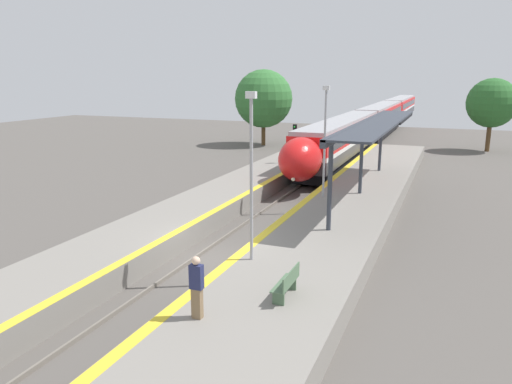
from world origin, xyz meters
The scene contains 14 objects.
ground_plane centered at (0.00, 0.00, 0.00)m, with size 120.00×120.00×0.00m, color #56514C.
rail_left centered at (-0.72, 0.00, 0.07)m, with size 0.08×90.00×0.15m, color slate.
rail_right centered at (0.72, 0.00, 0.07)m, with size 0.08×90.00×0.15m, color slate.
train centered at (0.00, 46.14, 2.24)m, with size 2.81×71.05×3.91m.
platform_right centered at (4.00, 0.00, 0.48)m, with size 4.76×64.00×0.97m.
platform_left centered at (-3.46, 0.00, 0.48)m, with size 3.69×64.00×0.97m.
platform_bench centered at (4.66, -4.19, 1.43)m, with size 0.44×1.55×0.89m.
person_waiting centered at (2.76, -6.37, 1.91)m, with size 0.36×0.24×1.80m.
railway_signal centered at (-2.34, 18.68, 2.42)m, with size 0.28×0.28×3.91m.
lamppost_near centered at (2.43, -1.63, 4.38)m, with size 0.36×0.20×6.04m.
lamppost_mid centered at (2.43, 8.86, 4.38)m, with size 0.36×0.20×6.04m.
station_canopy centered at (4.77, 10.39, 4.81)m, with size 2.02×17.93×4.12m.
background_tree_left centered at (-10.67, 33.76, 5.04)m, with size 6.26×6.26×8.18m.
background_tree_right centered at (12.11, 37.77, 4.83)m, with size 4.88×4.88×7.29m.
Camera 1 is at (8.98, -17.55, 7.53)m, focal length 35.00 mm.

